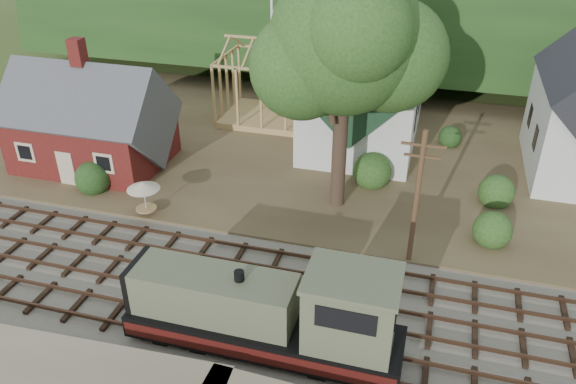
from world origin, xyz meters
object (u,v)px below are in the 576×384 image
(locomotive, at_px, (273,315))
(patio_set, at_px, (143,187))
(car_green, at_px, (35,154))
(car_blue, at_px, (159,148))

(locomotive, distance_m, patio_set, 13.77)
(locomotive, relative_size, car_green, 3.05)
(locomotive, distance_m, car_blue, 21.25)
(locomotive, bearing_deg, car_blue, 130.61)
(locomotive, bearing_deg, car_green, 149.97)
(car_blue, xyz_separation_m, patio_set, (2.97, -7.60, 1.29))
(patio_set, bearing_deg, car_green, 159.24)
(car_blue, relative_size, car_green, 0.91)
(locomotive, xyz_separation_m, car_green, (-22.09, 12.77, -1.18))
(car_green, bearing_deg, locomotive, -142.39)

